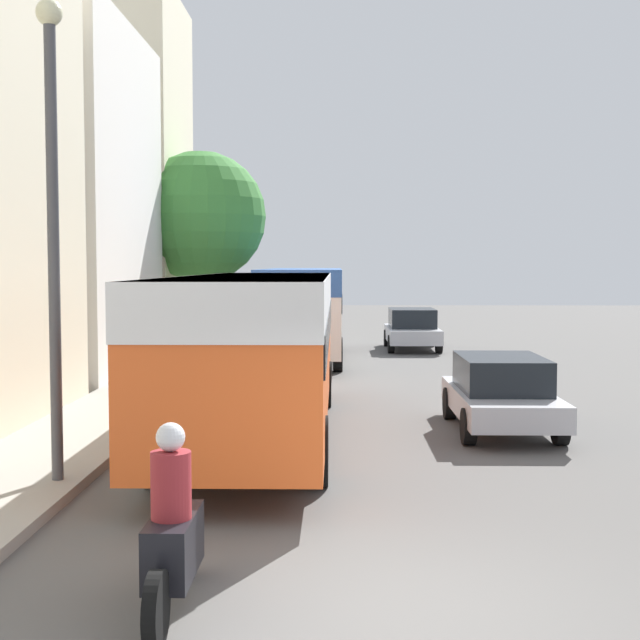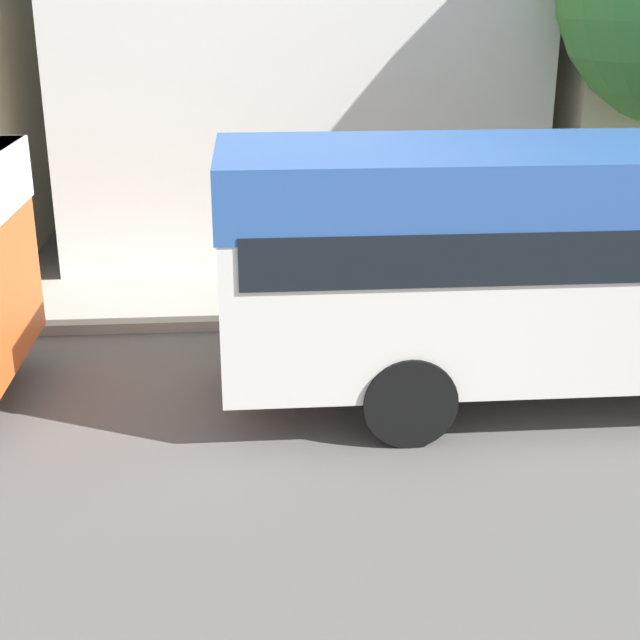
% 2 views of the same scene
% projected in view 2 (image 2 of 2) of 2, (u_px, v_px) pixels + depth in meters
% --- Properties ---
extents(pedestrian_near_curb, '(0.36, 0.36, 1.66)m').
position_uv_depth(pedestrian_near_curb, '(377.00, 248.00, 13.14)').
color(pedestrian_near_curb, '#232838').
rests_on(pedestrian_near_curb, sidewalk).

